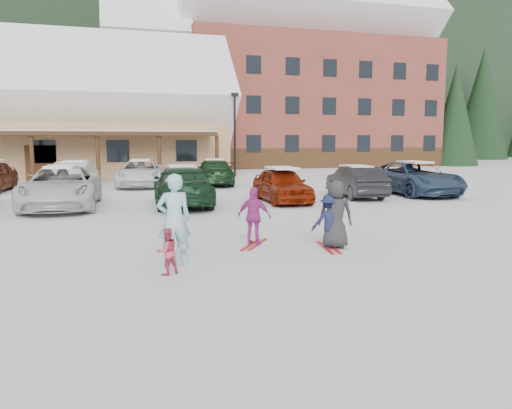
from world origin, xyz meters
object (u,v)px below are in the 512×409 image
object	(u,v)px
parked_car_3	(183,186)
parked_car_4	(282,185)
lamp_post	(235,129)
alpine_hotel	(285,79)
child_navy	(329,221)
parked_car_6	(414,178)
toddler_red	(167,251)
child_magenta	(254,216)
parked_car_10	(141,173)
parked_car_2	(61,187)
day_lodge	(17,119)
parked_car_9	(76,176)
adult_skier	(174,220)
parked_car_11	(215,172)
bystander_dark	(336,214)
parked_car_5	(356,182)

from	to	relation	value
parked_car_3	parked_car_4	size ratio (longest dim) A/B	1.27
lamp_post	parked_car_3	bearing A→B (deg)	-111.63
alpine_hotel	child_navy	world-z (taller)	alpine_hotel
alpine_hotel	lamp_post	bearing A→B (deg)	-121.07
parked_car_6	toddler_red	bearing A→B (deg)	-137.85
child_magenta	parked_car_10	world-z (taller)	parked_car_10
alpine_hotel	parked_car_6	xyz separation A→B (m)	(-3.68, -28.21, -7.87)
parked_car_2	parked_car_10	size ratio (longest dim) A/B	1.07
child_magenta	parked_car_3	xyz separation A→B (m)	(-0.60, 7.78, 0.06)
day_lodge	parked_car_2	bearing A→B (deg)	-77.05
lamp_post	parked_car_2	world-z (taller)	lamp_post
parked_car_9	lamp_post	bearing A→B (deg)	-136.65
child_magenta	parked_car_9	world-z (taller)	parked_car_9
adult_skier	child_navy	xyz separation A→B (m)	(3.69, 0.61, -0.30)
parked_car_10	parked_car_4	bearing A→B (deg)	-52.05
parked_car_2	parked_car_6	distance (m)	15.34
parked_car_4	parked_car_11	bearing A→B (deg)	98.56
lamp_post	child_magenta	xyz separation A→B (m)	(-5.10, -22.16, -2.54)
parked_car_10	bystander_dark	bearing A→B (deg)	-71.70
day_lodge	parked_car_11	distance (m)	16.21
lamp_post	parked_car_10	world-z (taller)	lamp_post
day_lodge	parked_car_11	bearing A→B (deg)	-42.69
lamp_post	parked_car_4	xyz separation A→B (m)	(-1.65, -14.39, -2.54)
alpine_hotel	parked_car_4	world-z (taller)	alpine_hotel
child_magenta	parked_car_11	distance (m)	16.29
child_navy	parked_car_9	world-z (taller)	parked_car_9
child_navy	parked_car_10	xyz separation A→B (m)	(-3.22, 17.12, 0.09)
parked_car_11	day_lodge	bearing A→B (deg)	-34.21
parked_car_5	parked_car_9	size ratio (longest dim) A/B	0.94
alpine_hotel	lamp_post	size ratio (longest dim) A/B	5.52
parked_car_6	parked_car_10	world-z (taller)	parked_car_6
lamp_post	child_navy	bearing A→B (deg)	-98.69
parked_car_5	parked_car_6	bearing A→B (deg)	-168.61
parked_car_2	parked_car_9	world-z (taller)	parked_car_2
toddler_red	parked_car_6	world-z (taller)	parked_car_6
parked_car_3	parked_car_6	distance (m)	10.96
day_lodge	alpine_hotel	xyz separation A→B (m)	(23.27, 10.04, 4.69)
day_lodge	parked_car_11	xyz separation A→B (m)	(11.68, -10.77, -3.23)
parked_car_6	parked_car_9	bearing A→B (deg)	158.51
adult_skier	toddler_red	distance (m)	0.85
alpine_hotel	toddler_red	bearing A→B (deg)	-112.70
parked_car_2	parked_car_6	xyz separation A→B (m)	(15.33, 0.37, -0.02)
adult_skier	toddler_red	bearing A→B (deg)	68.91
toddler_red	parked_car_11	world-z (taller)	parked_car_11
day_lodge	parked_car_9	world-z (taller)	day_lodge
adult_skier	child_magenta	bearing A→B (deg)	-147.78
adult_skier	lamp_post	bearing A→B (deg)	-108.94
lamp_post	parked_car_4	distance (m)	14.70
parked_car_9	parked_car_10	world-z (taller)	parked_car_9
parked_car_9	parked_car_10	bearing A→B (deg)	-152.82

